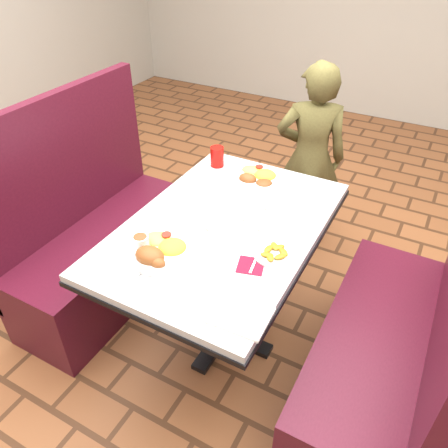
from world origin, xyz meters
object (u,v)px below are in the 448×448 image
(dining_table, at_px, (224,241))
(diner_person, at_px, (310,158))
(far_dinner_plate, at_px, (258,175))
(red_tumbler, at_px, (217,157))
(booth_bench_right, at_px, (385,354))
(near_dinner_plate, at_px, (159,247))
(booth_bench_left, at_px, (102,244))
(plantain_plate, at_px, (274,253))

(dining_table, height_order, diner_person, diner_person)
(dining_table, distance_m, far_dinner_plate, 0.45)
(far_dinner_plate, distance_m, red_tumbler, 0.26)
(dining_table, xyz_separation_m, red_tumbler, (-0.29, 0.46, 0.15))
(diner_person, distance_m, red_tumbler, 0.71)
(booth_bench_right, relative_size, near_dinner_plate, 4.16)
(far_dinner_plate, bearing_deg, booth_bench_left, -150.46)
(diner_person, distance_m, far_dinner_plate, 0.65)
(booth_bench_left, height_order, plantain_plate, booth_bench_left)
(diner_person, height_order, far_dinner_plate, diner_person)
(booth_bench_right, xyz_separation_m, far_dinner_plate, (-0.83, 0.43, 0.45))
(near_dinner_plate, xyz_separation_m, far_dinner_plate, (0.10, 0.74, -0.01))
(near_dinner_plate, distance_m, red_tumbler, 0.78)
(booth_bench_right, relative_size, red_tumbler, 11.00)
(dining_table, height_order, booth_bench_right, booth_bench_right)
(dining_table, xyz_separation_m, diner_person, (0.05, 1.05, -0.04))
(plantain_plate, bearing_deg, dining_table, 161.71)
(booth_bench_left, distance_m, near_dinner_plate, 0.86)
(booth_bench_left, xyz_separation_m, booth_bench_right, (1.60, 0.00, 0.00))
(far_dinner_plate, bearing_deg, red_tumbler, 173.47)
(diner_person, bearing_deg, booth_bench_right, 104.20)
(booth_bench_right, xyz_separation_m, plantain_plate, (-0.52, -0.09, 0.43))
(plantain_plate, bearing_deg, booth_bench_left, 175.06)
(diner_person, distance_m, plantain_plate, 1.18)
(booth_bench_right, relative_size, diner_person, 0.98)
(near_dinner_plate, bearing_deg, booth_bench_left, 155.15)
(booth_bench_left, xyz_separation_m, red_tumbler, (0.50, 0.46, 0.48))
(dining_table, height_order, red_tumbler, red_tumbler)
(diner_person, relative_size, red_tumbler, 11.18)
(booth_bench_left, bearing_deg, near_dinner_plate, -24.85)
(booth_bench_left, relative_size, near_dinner_plate, 4.16)
(dining_table, distance_m, diner_person, 1.05)
(dining_table, bearing_deg, booth_bench_right, 0.00)
(near_dinner_plate, bearing_deg, red_tumbler, 101.62)
(plantain_plate, xyz_separation_m, red_tumbler, (-0.58, 0.55, 0.04))
(red_tumbler, bearing_deg, booth_bench_left, -137.60)
(far_dinner_plate, xyz_separation_m, red_tumbler, (-0.26, 0.03, 0.03))
(plantain_plate, bearing_deg, diner_person, 101.56)
(far_dinner_plate, bearing_deg, dining_table, -85.18)
(far_dinner_plate, relative_size, plantain_plate, 1.64)
(dining_table, xyz_separation_m, far_dinner_plate, (-0.04, 0.43, 0.12))
(far_dinner_plate, bearing_deg, plantain_plate, -58.72)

